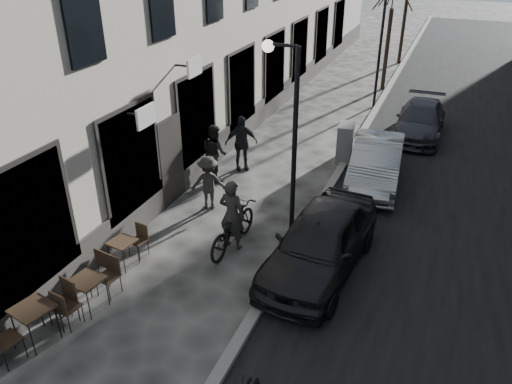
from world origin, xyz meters
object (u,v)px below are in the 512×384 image
Objects in this scene: streetlamp_far at (378,35)px; pedestrian_near at (215,152)px; bistro_set_c at (123,251)px; bicycle at (232,227)px; utility_cabinet at (345,143)px; car_near at (320,242)px; pedestrian_mid at (209,183)px; bistro_set_b at (88,291)px; streetlamp_near at (288,126)px; pedestrian_far at (241,143)px; car_far at (420,120)px; bistro_set_a at (35,321)px; car_mid at (376,162)px.

pedestrian_near is (-3.28, -9.41, -2.24)m from streetlamp_far.
bicycle is (2.09, 1.72, 0.15)m from bistro_set_c.
car_near is (0.90, -6.47, 0.10)m from utility_cabinet.
streetlamp_far is at bearing -123.94° from pedestrian_mid.
streetlamp_far is 16.59m from bistro_set_b.
streetlamp_near is 2.81m from car_near.
car_near is (2.31, -0.11, 0.19)m from bicycle.
pedestrian_far reaches higher than car_far.
bistro_set_b is 0.99× the size of pedestrian_mid.
bistro_set_a is 15.42m from car_far.
streetlamp_near is at bearing -141.06° from bicycle.
pedestrian_mid is at bearing -121.34° from pedestrian_far.
pedestrian_mid reaches higher than car_mid.
bistro_set_c is at bearing -154.54° from car_near.
bistro_set_c is 5.13m from pedestrian_near.
pedestrian_mid is at bearing -120.97° from car_far.
bicycle is at bearing -144.96° from streetlamp_near.
streetlamp_far reaches higher than bicycle.
pedestrian_far is 0.44× the size of car_mid.
bistro_set_a is 1.21m from bistro_set_b.
car_near reaches higher than bistro_set_b.
car_far is at bearing -106.06° from bicycle.
bistro_set_b is 1.19× the size of utility_cabinet.
bistro_set_a is at bearing -114.04° from utility_cabinet.
bistro_set_b is (0.33, 1.16, -0.04)m from bistro_set_a.
pedestrian_near is at bearing -151.74° from pedestrian_far.
bicycle is at bearing -95.07° from streetlamp_far.
bistro_set_c is at bearing 106.35° from bistro_set_b.
pedestrian_mid is 2.78m from pedestrian_far.
utility_cabinet is at bearing -87.58° from streetlamp_far.
streetlamp_near is 5.74m from bistro_set_b.
pedestrian_near is at bearing -165.55° from car_mid.
bistro_set_b is at bearing -72.30° from bistro_set_c.
streetlamp_far is 3.80× the size of utility_cabinet.
streetlamp_near is 1.18× the size of car_far.
car_mid is at bearing 68.88° from bistro_set_b.
pedestrian_mid is 0.86× the size of pedestrian_far.
car_far is (1.27, 9.95, -0.14)m from car_near.
car_far is at bearing -50.40° from streetlamp_far.
car_near is (4.40, 1.62, 0.34)m from bistro_set_c.
streetlamp_near is at bearing -98.52° from utility_cabinet.
bicycle is at bearing -177.31° from car_near.
bistro_set_b reaches higher than bistro_set_c.
car_mid is (4.89, 9.51, 0.19)m from bistro_set_a.
pedestrian_mid reaches higher than bistro_set_a.
bistro_set_a is 8.86m from pedestrian_far.
streetlamp_far reaches higher than car_far.
bistro_set_a is 4.96m from bicycle.
streetlamp_near is 3.80× the size of utility_cabinet.
car_near is 1.04× the size of car_far.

